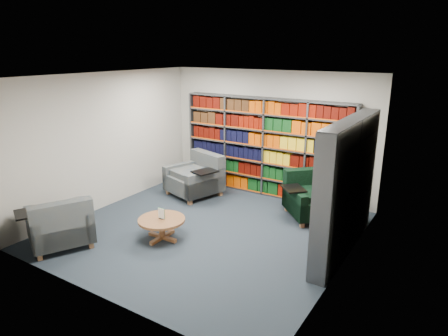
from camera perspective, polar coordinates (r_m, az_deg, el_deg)
The scene contains 7 objects.
room_shell at distance 7.05m, azimuth -2.61°, elevation 1.54°, with size 5.02×5.02×2.82m.
bookshelf_back at distance 9.08m, azimuth 5.89°, elevation 2.96°, with size 4.00×0.28×2.20m.
bookshelf_right at distance 6.72m, azimuth 17.16°, elevation -2.67°, with size 0.28×2.50×2.20m.
chair_teal_left at distance 9.19m, azimuth -3.81°, elevation -1.47°, with size 1.36×1.30×0.94m.
chair_green_right at distance 8.21m, azimuth 12.47°, elevation -4.24°, with size 1.40×1.40×0.90m.
chair_teal_front at distance 7.33m, azimuth -22.32°, elevation -7.78°, with size 1.31×1.32×0.89m.
coffee_table at distance 7.14m, azimuth -8.89°, elevation -7.75°, with size 0.82×0.82×0.58m.
Camera 1 is at (3.90, -5.57, 3.24)m, focal length 32.00 mm.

